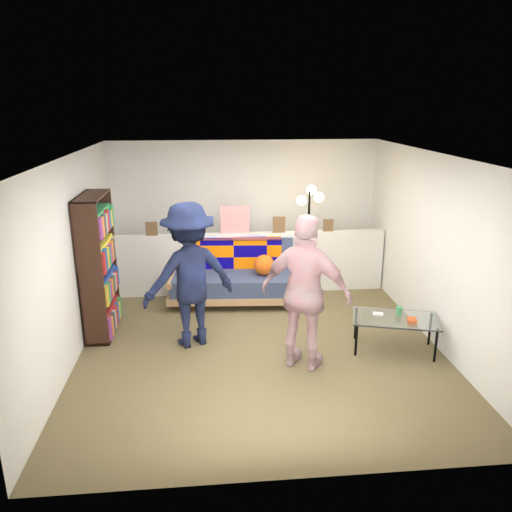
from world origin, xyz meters
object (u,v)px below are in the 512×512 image
Objects in this scene: floor_lamp at (309,220)px; person_left at (189,275)px; bookshelf at (98,270)px; coffee_table at (396,320)px; futon_sofa at (235,276)px; person_right at (306,294)px.

floor_lamp is 2.27m from person_left.
bookshelf is 1.30m from person_left.
coffee_table is at bearing -67.35° from floor_lamp.
floor_lamp is at bearing -165.37° from person_left.
futon_sofa is 1.14× the size of floor_lamp.
coffee_table is at bearing 147.32° from person_left.
bookshelf is 1.05× the size of floor_lamp.
coffee_table is 0.63× the size of person_right.
futon_sofa is 1.09× the size of bookshelf.
futon_sofa is at bearing 178.02° from floor_lamp.
bookshelf is at bearing -43.59° from person_left.
bookshelf reaches higher than floor_lamp.
coffee_table is 2.63m from person_left.
floor_lamp is 2.17m from person_right.
person_left is at bearing -20.90° from bookshelf.
person_left reaches higher than floor_lamp.
futon_sofa is 1.11× the size of person_right.
futon_sofa is 1.77× the size of coffee_table.
coffee_table is at bearing -44.21° from futon_sofa.
bookshelf reaches higher than person_left.
bookshelf is at bearing -163.30° from floor_lamp.
bookshelf is at bearing 5.16° from person_right.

